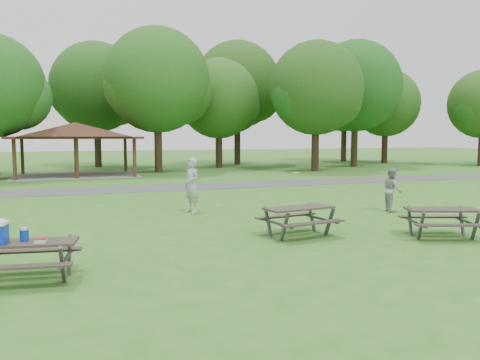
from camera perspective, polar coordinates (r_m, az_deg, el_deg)
name	(u,v)px	position (r m, az deg, el deg)	size (l,w,h in m)	color
ground	(257,245)	(12.21, 2.08, -7.92)	(160.00, 160.00, 0.00)	#2D661D
asphalt_path	(159,188)	(25.55, -9.88, -0.96)	(120.00, 3.20, 0.02)	#414143
pavilion	(75,132)	(35.00, -19.42, 5.52)	(8.60, 7.01, 3.76)	#322012
tree_row_e	(158,83)	(36.84, -9.91, 11.52)	(8.40, 8.00, 11.02)	#322216
tree_row_f	(220,101)	(41.59, -2.51, 9.59)	(7.35, 7.00, 9.55)	black
tree_row_g	(317,91)	(38.06, 9.35, 10.65)	(7.77, 7.40, 10.25)	black
tree_row_h	(356,89)	(44.24, 14.00, 10.72)	(8.61, 8.20, 11.37)	black
tree_row_i	(386,105)	(50.47, 17.41, 8.69)	(7.14, 6.80, 9.52)	black
tree_deep_b	(97,90)	(44.29, -16.99, 10.46)	(8.40, 8.00, 11.13)	black
tree_deep_c	(238,88)	(46.00, -0.22, 11.20)	(8.82, 8.40, 11.90)	black
tree_deep_d	(345,97)	(53.09, 12.71, 9.84)	(8.40, 8.00, 11.27)	#311F15
picnic_table_near	(16,244)	(10.02, -25.61, -7.10)	(2.06, 1.76, 1.28)	#2E2621
picnic_table_middle	(299,214)	(13.24, 7.20, -4.12)	(2.18, 1.85, 0.86)	#312A24
picnic_table_far	(442,215)	(14.14, 23.42, -3.99)	(2.33, 2.10, 0.83)	#2F2722
frisbee_in_flight	(296,173)	(17.33, 6.79, 0.88)	(0.32, 0.32, 0.02)	#FFFC28
frisbee_thrower	(192,185)	(17.22, -5.92, -0.63)	(0.74, 0.48, 2.02)	#ACACAE
frisbee_catcher	(392,190)	(18.28, 18.04, -1.12)	(0.80, 0.62, 1.64)	#959597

